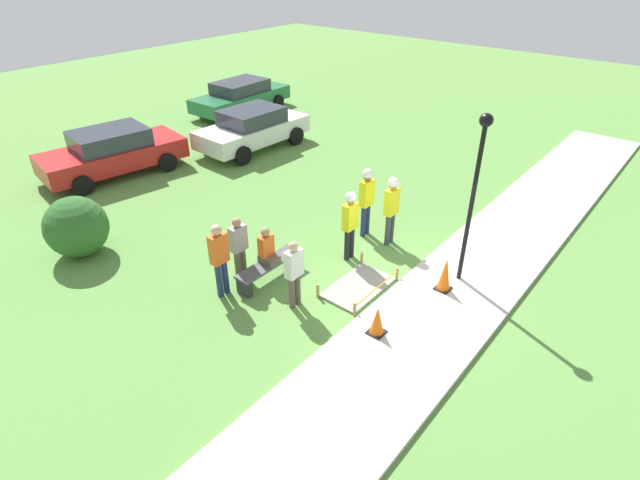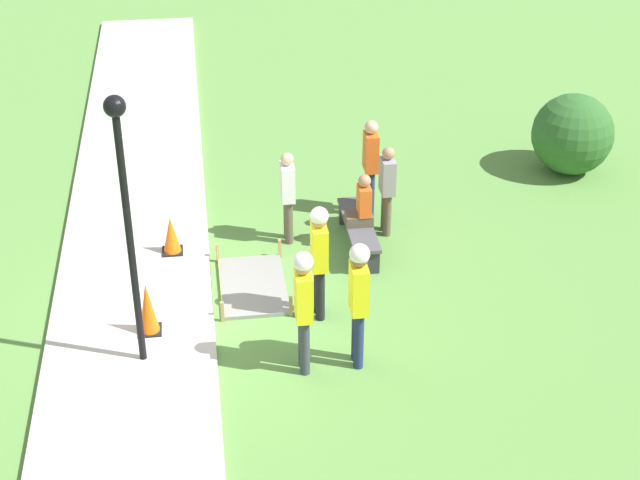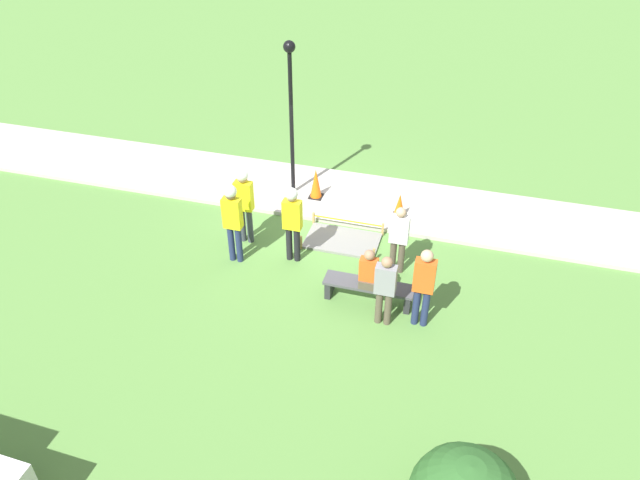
% 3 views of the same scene
% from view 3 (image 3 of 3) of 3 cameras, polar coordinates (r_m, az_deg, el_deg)
% --- Properties ---
extents(ground_plane, '(60.00, 60.00, 0.00)m').
position_cam_3_polar(ground_plane, '(15.13, 0.51, 1.57)').
color(ground_plane, '#5B8E42').
extents(sidewalk, '(28.00, 2.42, 0.10)m').
position_cam_3_polar(sidewalk, '(16.08, 1.66, 4.06)').
color(sidewalk, '#BCB7AD').
rests_on(sidewalk, ground_plane).
extents(wet_concrete_patch, '(1.74, 1.07, 0.34)m').
position_cam_3_polar(wet_concrete_patch, '(14.49, 2.06, -0.05)').
color(wet_concrete_patch, gray).
rests_on(wet_concrete_patch, ground_plane).
extents(traffic_cone_near_patch, '(0.34, 0.34, 0.64)m').
position_cam_3_polar(traffic_cone_near_patch, '(15.12, 7.28, 3.11)').
color(traffic_cone_near_patch, black).
rests_on(traffic_cone_near_patch, sidewalk).
extents(traffic_cone_far_patch, '(0.34, 0.34, 0.81)m').
position_cam_3_polar(traffic_cone_far_patch, '(15.74, -0.38, 5.22)').
color(traffic_cone_far_patch, black).
rests_on(traffic_cone_far_patch, sidewalk).
extents(park_bench, '(1.84, 0.44, 0.46)m').
position_cam_3_polar(park_bench, '(12.72, 4.47, -4.45)').
color(park_bench, '#2D2D33').
rests_on(park_bench, ground_plane).
extents(person_seated_on_bench, '(0.36, 0.44, 0.89)m').
position_cam_3_polar(person_seated_on_bench, '(12.38, 4.48, -2.90)').
color(person_seated_on_bench, brown).
rests_on(person_seated_on_bench, park_bench).
extents(worker_supervisor, '(0.40, 0.27, 1.89)m').
position_cam_3_polar(worker_supervisor, '(14.00, -6.97, 3.76)').
color(worker_supervisor, '#383D47').
rests_on(worker_supervisor, ground_plane).
extents(worker_assistant, '(0.40, 0.27, 1.85)m').
position_cam_3_polar(worker_assistant, '(13.33, -2.55, 2.04)').
color(worker_assistant, black).
rests_on(worker_assistant, ground_plane).
extents(worker_trainee, '(0.40, 0.28, 1.93)m').
position_cam_3_polar(worker_trainee, '(13.39, -8.01, 2.19)').
color(worker_trainee, navy).
rests_on(worker_trainee, ground_plane).
extents(bystander_in_orange_shirt, '(0.40, 0.24, 1.79)m').
position_cam_3_polar(bystander_in_orange_shirt, '(11.88, 9.46, -3.95)').
color(bystander_in_orange_shirt, navy).
rests_on(bystander_in_orange_shirt, ground_plane).
extents(bystander_in_gray_shirt, '(0.40, 0.22, 1.63)m').
position_cam_3_polar(bystander_in_gray_shirt, '(13.20, 7.22, 0.32)').
color(bystander_in_gray_shirt, brown).
rests_on(bystander_in_gray_shirt, ground_plane).
extents(bystander_in_white_shirt, '(0.40, 0.22, 1.61)m').
position_cam_3_polar(bystander_in_white_shirt, '(11.88, 5.97, -4.31)').
color(bystander_in_white_shirt, brown).
rests_on(bystander_in_white_shirt, ground_plane).
extents(lamppost_near, '(0.28, 0.28, 3.92)m').
position_cam_3_polar(lamppost_near, '(14.99, -2.69, 12.84)').
color(lamppost_near, black).
rests_on(lamppost_near, sidewalk).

